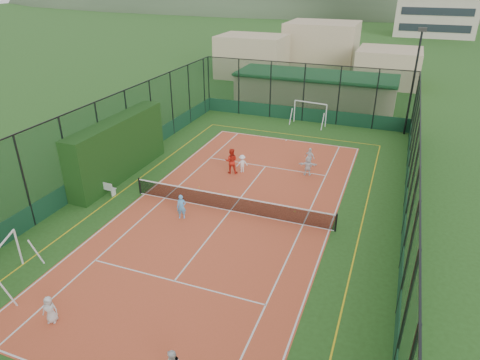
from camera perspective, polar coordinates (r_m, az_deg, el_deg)
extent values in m
plane|color=#264E1A|center=(23.75, -1.31, -4.14)|extent=(300.00, 300.00, 0.00)
cube|color=#B94D29|center=(23.75, -1.31, -4.13)|extent=(11.17, 23.97, 0.01)
cube|color=black|center=(28.11, -15.90, 4.08)|extent=(1.30, 8.64, 3.78)
imported|color=silver|center=(18.14, -24.01, -15.50)|extent=(0.66, 0.55, 1.15)
imported|color=#55ACF1|center=(22.97, -7.81, -3.55)|extent=(0.57, 0.47, 1.36)
imported|color=white|center=(28.02, 0.27, 2.21)|extent=(0.89, 0.83, 1.21)
imported|color=white|center=(29.15, 9.28, 2.99)|extent=(0.86, 0.62, 1.35)
imported|color=white|center=(27.92, 9.03, 1.89)|extent=(1.26, 0.63, 1.30)
imported|color=red|center=(27.81, -1.17, 2.56)|extent=(0.97, 0.85, 1.69)
sphere|color=#CCE033|center=(23.81, 7.32, -4.16)|extent=(0.07, 0.07, 0.07)
sphere|color=#CCE033|center=(25.73, -1.61, -1.50)|extent=(0.07, 0.07, 0.07)
sphere|color=#CCE033|center=(26.32, -5.47, -0.95)|extent=(0.07, 0.07, 0.07)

